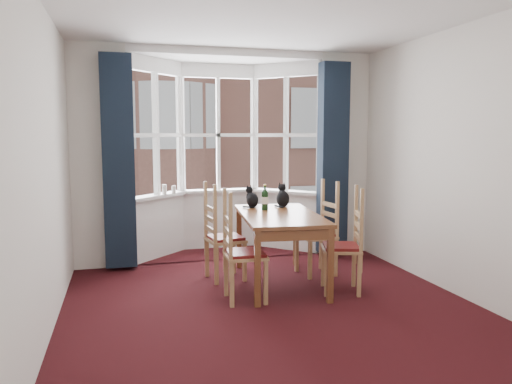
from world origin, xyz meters
name	(u,v)px	position (x,y,z in m)	size (l,w,h in m)	color
floor	(280,317)	(0.00, 0.00, 0.00)	(4.50, 4.50, 0.00)	black
ceiling	(282,6)	(0.00, 0.00, 2.80)	(4.50, 4.50, 0.00)	white
wall_left	(42,171)	(-2.00, 0.00, 1.40)	(4.50, 4.50, 0.00)	silver
wall_right	(470,163)	(2.00, 0.00, 1.40)	(4.50, 4.50, 0.00)	silver
wall_near	(429,197)	(0.00, -2.25, 1.40)	(4.00, 4.00, 0.00)	silver
wall_back_pier_left	(99,157)	(-1.65, 2.25, 1.40)	(0.70, 0.12, 2.80)	silver
wall_back_pier_right	(343,155)	(1.65, 2.25, 1.40)	(0.70, 0.12, 2.80)	silver
bay_window	(222,154)	(0.00, 2.75, 1.40)	(2.76, 0.94, 2.80)	white
curtain_left	(119,162)	(-1.42, 2.07, 1.35)	(0.38, 0.22, 2.60)	#141F2F
curtain_right	(333,159)	(1.42, 2.07, 1.35)	(0.38, 0.22, 2.60)	#141F2F
dining_table	(279,221)	(0.31, 1.01, 0.71)	(1.00, 1.65, 0.80)	brown
chair_left_near	(236,255)	(-0.29, 0.54, 0.47)	(0.42, 0.44, 0.92)	#AB8353
chair_left_far	(218,240)	(-0.33, 1.32, 0.47)	(0.45, 0.47, 0.92)	#AB8353
chair_right_near	(350,249)	(0.95, 0.52, 0.47)	(0.51, 0.52, 0.92)	#AB8353
chair_right_far	(323,235)	(0.95, 1.26, 0.47)	(0.44, 0.46, 0.92)	#AB8353
cat_left	(252,199)	(0.14, 1.56, 0.91)	(0.20, 0.23, 0.27)	black
cat_right	(283,197)	(0.52, 1.51, 0.92)	(0.18, 0.24, 0.30)	black
wine_bottle	(265,199)	(0.23, 1.32, 0.93)	(0.08, 0.08, 0.30)	black
candle_tall	(164,189)	(-0.83, 2.60, 0.94)	(0.06, 0.06, 0.13)	white
candle_short	(174,190)	(-0.70, 2.63, 0.93)	(0.06, 0.06, 0.11)	white
street	(144,240)	(0.00, 32.25, -6.00)	(80.00, 80.00, 0.00)	#333335
tenement_building	(161,136)	(0.00, 14.01, 1.60)	(18.40, 7.80, 15.20)	#9A604F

